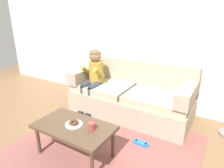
# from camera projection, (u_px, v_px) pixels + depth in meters

# --- Properties ---
(ground) EXTENTS (10.00, 10.00, 0.00)m
(ground) POSITION_uv_depth(u_px,v_px,m) (113.00, 140.00, 2.83)
(ground) COLOR brown
(wall_back) EXTENTS (8.00, 0.10, 2.80)m
(wall_back) POSITION_uv_depth(u_px,v_px,m) (154.00, 31.00, 3.47)
(wall_back) COLOR silver
(wall_back) RESTS_ON ground
(area_rug) EXTENTS (2.30, 2.01, 0.01)m
(area_rug) POSITION_uv_depth(u_px,v_px,m) (103.00, 149.00, 2.62)
(area_rug) COLOR brown
(area_rug) RESTS_ON ground
(couch) EXTENTS (2.04, 0.90, 0.91)m
(couch) POSITION_uv_depth(u_px,v_px,m) (131.00, 96.00, 3.45)
(couch) COLOR tan
(couch) RESTS_ON ground
(coffee_table) EXTENTS (0.96, 0.55, 0.43)m
(coffee_table) POSITION_uv_depth(u_px,v_px,m) (74.00, 129.00, 2.39)
(coffee_table) COLOR #4C3828
(coffee_table) RESTS_ON ground
(person_child) EXTENTS (0.34, 0.58, 1.10)m
(person_child) POSITION_uv_depth(u_px,v_px,m) (94.00, 75.00, 3.49)
(person_child) COLOR olive
(person_child) RESTS_ON ground
(plate) EXTENTS (0.21, 0.21, 0.01)m
(plate) POSITION_uv_depth(u_px,v_px,m) (74.00, 124.00, 2.39)
(plate) COLOR white
(plate) RESTS_ON coffee_table
(donut) EXTENTS (0.17, 0.17, 0.04)m
(donut) POSITION_uv_depth(u_px,v_px,m) (74.00, 123.00, 2.38)
(donut) COLOR #422619
(donut) RESTS_ON plate
(mug) EXTENTS (0.08, 0.08, 0.09)m
(mug) POSITION_uv_depth(u_px,v_px,m) (92.00, 126.00, 2.28)
(mug) COLOR #993D38
(mug) RESTS_ON coffee_table
(toy_controller) EXTENTS (0.23, 0.09, 0.05)m
(toy_controller) POSITION_uv_depth(u_px,v_px,m) (141.00, 143.00, 2.70)
(toy_controller) COLOR blue
(toy_controller) RESTS_ON ground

